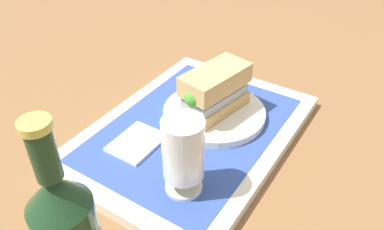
# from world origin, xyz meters

# --- Properties ---
(ground_plane) EXTENTS (3.00, 3.00, 0.00)m
(ground_plane) POSITION_xyz_m (0.00, 0.00, 0.00)
(ground_plane) COLOR brown
(tray) EXTENTS (0.44, 0.32, 0.02)m
(tray) POSITION_xyz_m (0.00, 0.00, 0.01)
(tray) COLOR beige
(tray) RESTS_ON ground_plane
(placemat) EXTENTS (0.38, 0.27, 0.00)m
(placemat) POSITION_xyz_m (0.00, 0.00, 0.02)
(placemat) COLOR #2D4793
(placemat) RESTS_ON tray
(plate) EXTENTS (0.19, 0.19, 0.01)m
(plate) POSITION_xyz_m (-0.05, 0.02, 0.03)
(plate) COLOR silver
(plate) RESTS_ON placemat
(sandwich) EXTENTS (0.14, 0.09, 0.08)m
(sandwich) POSITION_xyz_m (-0.05, 0.01, 0.08)
(sandwich) COLOR tan
(sandwich) RESTS_ON plate
(beer_glass) EXTENTS (0.06, 0.06, 0.12)m
(beer_glass) POSITION_xyz_m (0.13, 0.07, 0.09)
(beer_glass) COLOR silver
(beer_glass) RESTS_ON placemat
(napkin_folded) EXTENTS (0.09, 0.07, 0.01)m
(napkin_folded) POSITION_xyz_m (0.09, -0.06, 0.02)
(napkin_folded) COLOR white
(napkin_folded) RESTS_ON placemat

